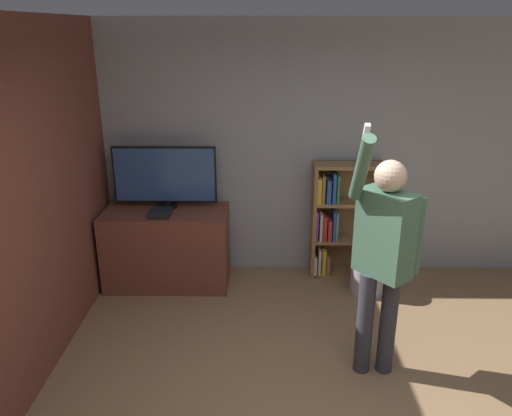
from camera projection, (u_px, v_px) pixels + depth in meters
name	position (u px, v px, depth m)	size (l,w,h in m)	color
wall_back	(302.00, 151.00, 5.30)	(6.20, 0.06, 2.70)	#9EA3A8
wall_side_brick	(53.00, 190.00, 4.06)	(0.06, 4.24, 2.70)	brown
tv_ledge	(167.00, 247.00, 5.26)	(1.28, 0.62, 0.82)	brown
television	(165.00, 176.00, 5.12)	(1.06, 0.22, 0.65)	black
game_console	(160.00, 213.00, 5.00)	(0.21, 0.24, 0.05)	black
bookshelf	(339.00, 221.00, 5.37)	(0.74, 0.28, 1.27)	#997047
person	(383.00, 251.00, 3.66)	(0.55, 0.55, 2.03)	#383842
waste_bin	(368.00, 272.00, 5.12)	(0.34, 0.34, 0.45)	#B7B7BC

